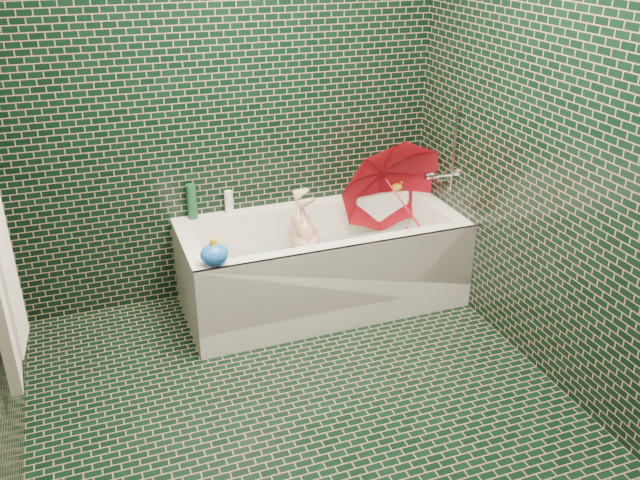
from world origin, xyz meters
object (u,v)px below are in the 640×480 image
object	(u,v)px
child	(312,262)
rubber_duck	(397,186)
bathtub	(323,273)
umbrella	(400,199)
bath_toy	(214,254)

from	to	relation	value
child	rubber_duck	size ratio (longest dim) A/B	8.81
bathtub	child	bearing A→B (deg)	-168.26
bathtub	umbrella	xyz separation A→B (m)	(0.54, 0.06, 0.40)
child	bath_toy	bearing A→B (deg)	-53.52
umbrella	rubber_duck	xyz separation A→B (m)	(0.12, 0.27, -0.02)
bathtub	rubber_duck	xyz separation A→B (m)	(0.66, 0.32, 0.38)
child	bath_toy	xyz separation A→B (m)	(-0.65, -0.30, 0.31)
umbrella	rubber_duck	distance (m)	0.29
child	umbrella	size ratio (longest dim) A/B	1.31
child	umbrella	xyz separation A→B (m)	(0.62, 0.07, 0.30)
rubber_duck	bathtub	bearing A→B (deg)	-152.45
rubber_duck	umbrella	bearing A→B (deg)	-112.05
child	umbrella	distance (m)	0.69
child	rubber_duck	world-z (taller)	rubber_duck
bathtub	bath_toy	world-z (taller)	bath_toy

